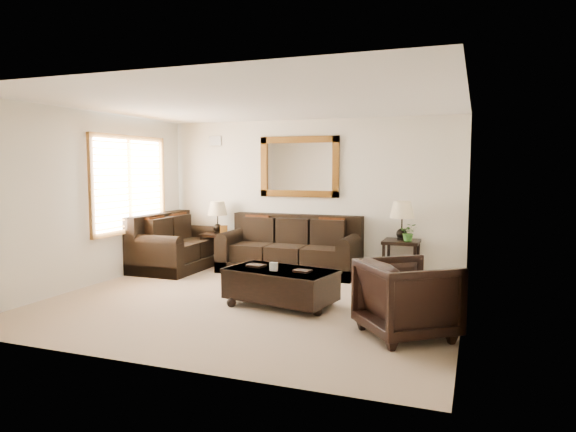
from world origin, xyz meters
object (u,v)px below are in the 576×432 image
at_px(sofa, 291,251).
at_px(loveseat, 175,248).
at_px(end_table_left, 218,223).
at_px(armchair, 407,295).
at_px(coffee_table, 281,283).
at_px(end_table_right, 402,228).

height_order(sofa, loveseat, loveseat).
bearing_deg(end_table_left, armchair, -37.59).
xyz_separation_m(end_table_left, armchair, (3.91, -3.01, -0.32)).
bearing_deg(end_table_left, coffee_table, -46.89).
xyz_separation_m(loveseat, armchair, (4.47, -2.41, 0.10)).
height_order(end_table_left, coffee_table, end_table_left).
distance_m(loveseat, end_table_left, 0.92).
bearing_deg(loveseat, armchair, -118.34).
distance_m(sofa, loveseat, 2.13).
xyz_separation_m(loveseat, end_table_left, (0.56, 0.60, 0.42)).
height_order(coffee_table, armchair, armchair).
bearing_deg(armchair, end_table_right, -28.11).
xyz_separation_m(end_table_right, coffee_table, (-1.26, -2.30, -0.53)).
distance_m(end_table_right, coffee_table, 2.68).
height_order(end_table_left, end_table_right, end_table_right).
bearing_deg(loveseat, end_table_left, -42.76).
height_order(sofa, coffee_table, sofa).
xyz_separation_m(sofa, loveseat, (-2.09, -0.44, 0.01)).
xyz_separation_m(coffee_table, armchair, (1.74, -0.69, 0.16)).
bearing_deg(coffee_table, end_table_right, 72.31).
bearing_deg(armchair, loveseat, 24.49).
relative_size(end_table_right, armchair, 1.39).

